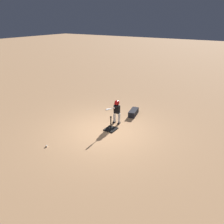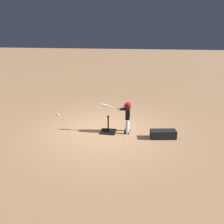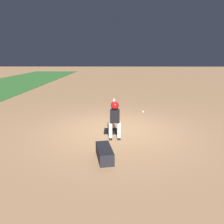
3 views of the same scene
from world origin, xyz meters
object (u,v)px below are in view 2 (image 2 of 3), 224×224
batting_tee (108,130)px  batter_child (127,114)px  baseball (58,114)px  equipment_bag (163,134)px

batting_tee → batter_child: 0.90m
batter_child → batting_tee: bearing=9.3°
baseball → batter_child: bearing=158.9°
batting_tee → baseball: bearing=-27.8°
batting_tee → equipment_bag: batting_tee is taller
equipment_bag → baseball: bearing=-29.5°
batter_child → equipment_bag: (-1.26, 0.23, -0.57)m
equipment_bag → batting_tee: bearing=-15.2°
batter_child → equipment_bag: 1.40m
batting_tee → equipment_bag: (-1.89, 0.13, 0.07)m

